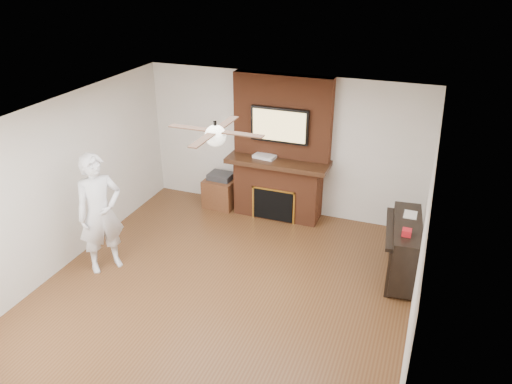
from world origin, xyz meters
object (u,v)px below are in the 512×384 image
at_px(fireplace, 280,162).
at_px(piano, 404,247).
at_px(side_table, 221,191).
at_px(person, 100,213).

xyz_separation_m(fireplace, piano, (2.29, -1.19, -0.53)).
bearing_deg(side_table, person, -105.18).
relative_size(fireplace, person, 1.38).
bearing_deg(person, piano, -36.74).
bearing_deg(fireplace, side_table, -176.51).
relative_size(person, piano, 1.34).
distance_m(fireplace, person, 3.16).
bearing_deg(side_table, fireplace, 5.85).
xyz_separation_m(side_table, piano, (3.39, -1.12, 0.17)).
bearing_deg(fireplace, piano, -27.50).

